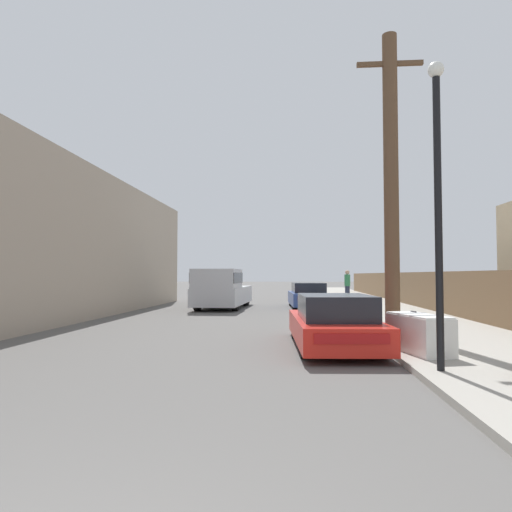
{
  "coord_description": "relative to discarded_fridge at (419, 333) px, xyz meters",
  "views": [
    {
      "loc": [
        1.22,
        -1.58,
        1.65
      ],
      "look_at": [
        0.21,
        11.09,
        2.18
      ],
      "focal_mm": 32.0,
      "sensor_mm": 36.0,
      "label": 1
    }
  ],
  "objects": [
    {
      "name": "pedestrian",
      "position": [
        0.77,
        18.26,
        0.57
      ],
      "size": [
        0.34,
        0.34,
        1.82
      ],
      "color": "#282D42",
      "rests_on": "sidewalk_curb"
    },
    {
      "name": "wooden_fence",
      "position": [
        3.54,
        14.41,
        0.46
      ],
      "size": [
        0.08,
        43.19,
        1.67
      ],
      "primitive_type": "cube",
      "color": "brown",
      "rests_on": "sidewalk_curb"
    },
    {
      "name": "pickup_truck",
      "position": [
        -5.95,
        12.69,
        0.47
      ],
      "size": [
        2.31,
        5.96,
        1.92
      ],
      "rotation": [
        0.0,
        0.0,
        3.1
      ],
      "color": "silver",
      "rests_on": "ground"
    },
    {
      "name": "car_parked_mid",
      "position": [
        -1.71,
        13.97,
        0.1
      ],
      "size": [
        2.07,
        4.56,
        1.26
      ],
      "rotation": [
        0.0,
        0.0,
        0.07
      ],
      "color": "#2D478C",
      "rests_on": "ground"
    },
    {
      "name": "parked_sports_car_red",
      "position": [
        -1.57,
        1.15,
        0.06
      ],
      "size": [
        2.01,
        4.65,
        1.21
      ],
      "rotation": [
        0.0,
        0.0,
        0.06
      ],
      "color": "red",
      "rests_on": "ground"
    },
    {
      "name": "discarded_fridge",
      "position": [
        0.0,
        0.0,
        0.0
      ],
      "size": [
        1.02,
        1.75,
        0.77
      ],
      "rotation": [
        0.0,
        0.0,
        0.25
      ],
      "color": "white",
      "rests_on": "sidewalk_curb"
    },
    {
      "name": "utility_pole",
      "position": [
        0.21,
        3.31,
        3.78
      ],
      "size": [
        1.8,
        0.4,
        8.19
      ],
      "color": "brown",
      "rests_on": "sidewalk_curb"
    },
    {
      "name": "sidewalk_curb",
      "position": [
        1.59,
        15.76,
        -0.43
      ],
      "size": [
        4.2,
        63.0,
        0.12
      ],
      "primitive_type": "cube",
      "color": "#9E998E",
      "rests_on": "ground"
    },
    {
      "name": "street_lamp",
      "position": [
        -0.13,
        -1.75,
        2.53
      ],
      "size": [
        0.26,
        0.26,
        5.04
      ],
      "color": "black",
      "rests_on": "sidewalk_curb"
    },
    {
      "name": "building_left_block",
      "position": [
        -13.3,
        6.85,
        2.36
      ],
      "size": [
        7.0,
        24.61,
        5.72
      ],
      "primitive_type": "cube",
      "color": "tan",
      "rests_on": "ground"
    }
  ]
}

